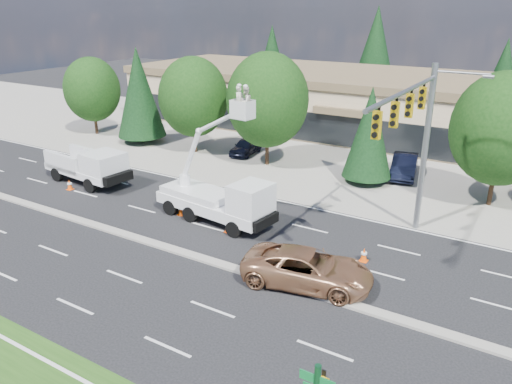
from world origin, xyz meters
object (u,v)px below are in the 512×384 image
Objects in this scene: signal_mast at (418,130)px; bucket_truck at (222,195)px; minivan at (307,268)px; utility_pickup at (90,170)px.

bucket_truck is at bearing -163.05° from signal_mast.
signal_mast is 8.71m from minivan.
utility_pickup is at bearing -174.01° from signal_mast.
bucket_truck reaches higher than minivan.
signal_mast is at bearing 23.69° from bucket_truck.
bucket_truck is (-9.60, -2.93, -4.33)m from signal_mast.
bucket_truck is at bearing 51.84° from minivan.
bucket_truck is at bearing 2.04° from utility_pickup.
utility_pickup is 19.10m from minivan.
bucket_truck reaches higher than utility_pickup.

